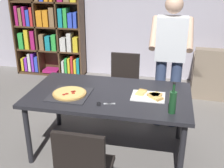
{
  "coord_description": "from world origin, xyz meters",
  "views": [
    {
      "loc": [
        0.62,
        -2.77,
        2.04
      ],
      "look_at": [
        0.0,
        0.15,
        0.8
      ],
      "focal_mm": 44.77,
      "sensor_mm": 36.0,
      "label": 1
    }
  ],
  "objects": [
    {
      "name": "back_wall",
      "position": [
        0.0,
        2.6,
        1.4
      ],
      "size": [
        6.4,
        0.1,
        2.8
      ],
      "primitive_type": "cube",
      "color": "#BCB7C6",
      "rests_on": "ground_plane"
    },
    {
      "name": "wine_bottle",
      "position": [
        0.69,
        -0.32,
        0.87
      ],
      "size": [
        0.07,
        0.07,
        0.32
      ],
      "color": "#194723",
      "rests_on": "dining_table"
    },
    {
      "name": "chair_far_side",
      "position": [
        0.0,
        0.99,
        0.51
      ],
      "size": [
        0.42,
        0.42,
        0.9
      ],
      "color": "black",
      "rests_on": "ground_plane"
    },
    {
      "name": "pepperoni_pizza_on_tray",
      "position": [
        -0.42,
        -0.14,
        0.77
      ],
      "size": [
        0.43,
        0.43,
        0.04
      ],
      "color": "#2D2D33",
      "rests_on": "dining_table"
    },
    {
      "name": "ground_plane",
      "position": [
        0.0,
        0.0,
        0.0
      ],
      "size": [
        12.0,
        12.0,
        0.0
      ],
      "primitive_type": "plane",
      "color": "gray"
    },
    {
      "name": "kitchen_scissors",
      "position": [
        -0.01,
        -0.28,
        0.76
      ],
      "size": [
        0.2,
        0.1,
        0.01
      ],
      "color": "silver",
      "rests_on": "dining_table"
    },
    {
      "name": "person_serving_pizza",
      "position": [
        0.63,
        0.77,
        1.0
      ],
      "size": [
        0.55,
        0.54,
        1.75
      ],
      "color": "#38476B",
      "rests_on": "ground_plane"
    },
    {
      "name": "bookshelf",
      "position": [
        -1.73,
        2.37,
        0.95
      ],
      "size": [
        1.4,
        0.35,
        1.95
      ],
      "color": "#513823",
      "rests_on": "ground_plane"
    },
    {
      "name": "chair_near_camera",
      "position": [
        -0.0,
        -0.99,
        0.51
      ],
      "size": [
        0.42,
        0.42,
        0.9
      ],
      "color": "black",
      "rests_on": "ground_plane"
    },
    {
      "name": "dining_table",
      "position": [
        0.0,
        0.0,
        0.68
      ],
      "size": [
        1.8,
        1.0,
        0.75
      ],
      "color": "#232328",
      "rests_on": "ground_plane"
    },
    {
      "name": "pizza_slices_on_towel",
      "position": [
        0.45,
        0.0,
        0.76
      ],
      "size": [
        0.36,
        0.28,
        0.03
      ],
      "color": "white",
      "rests_on": "dining_table"
    }
  ]
}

